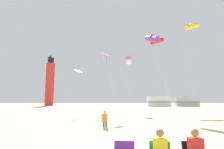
# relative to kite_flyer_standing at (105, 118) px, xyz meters

# --- Properties ---
(kite_flyer_standing) EXTENTS (0.36, 0.52, 1.16)m
(kite_flyer_standing) POSITION_rel_kite_flyer_standing_xyz_m (0.00, 0.00, 0.00)
(kite_flyer_standing) COLOR orange
(kite_flyer_standing) RESTS_ON ground
(kite_tube_violet) EXTENTS (3.41, 3.40, 9.75)m
(kite_tube_violet) POSITION_rel_kite_flyer_standing_xyz_m (5.50, 7.95, 8.44)
(kite_tube_violet) COLOR silver
(kite_tube_violet) RESTS_ON ground
(kite_diamond_lime) EXTENTS (3.14, 3.14, 5.71)m
(kite_diamond_lime) POSITION_rel_kite_flyer_standing_xyz_m (-3.54, 10.46, 4.69)
(kite_diamond_lime) COLOR silver
(kite_diamond_lime) RESTS_ON ground
(kite_tube_scarlet) EXTENTS (2.91, 2.39, 12.11)m
(kite_tube_scarlet) POSITION_rel_kite_flyer_standing_xyz_m (8.33, 15.97, 10.79)
(kite_tube_scarlet) COLOR silver
(kite_tube_scarlet) RESTS_ON ground
(kite_box_rainbow) EXTENTS (3.39, 2.51, 8.46)m
(kite_box_rainbow) POSITION_rel_kite_flyer_standing_xyz_m (3.44, 14.53, 7.26)
(kite_box_rainbow) COLOR silver
(kite_box_rainbow) RESTS_ON ground
(kite_diamond_magenta) EXTENTS (2.30, 2.30, 7.13)m
(kite_diamond_magenta) POSITION_rel_kite_flyer_standing_xyz_m (0.12, 7.53, 6.07)
(kite_diamond_magenta) COLOR silver
(kite_diamond_magenta) RESTS_ON ground
(kite_tube_gold) EXTENTS (2.79, 2.39, 14.09)m
(kite_tube_gold) POSITION_rel_kite_flyer_standing_xyz_m (13.53, 14.50, 12.77)
(kite_tube_gold) COLOR silver
(kite_tube_gold) RESTS_ON ground
(lighthouse_distant) EXTENTS (2.80, 2.80, 16.80)m
(lighthouse_distant) POSITION_rel_kite_flyer_standing_xyz_m (-18.65, 48.15, 7.22)
(lighthouse_distant) COLOR red
(lighthouse_distant) RESTS_ON ground
(rv_van_white) EXTENTS (6.55, 2.65, 2.80)m
(rv_van_white) POSITION_rel_kite_flyer_standing_xyz_m (15.04, 39.99, 0.78)
(rv_van_white) COLOR white
(rv_van_white) RESTS_ON ground
(rv_van_silver) EXTENTS (6.60, 2.82, 2.80)m
(rv_van_silver) POSITION_rel_kite_flyer_standing_xyz_m (23.16, 39.89, 0.78)
(rv_van_silver) COLOR #B7BABF
(rv_van_silver) RESTS_ON ground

